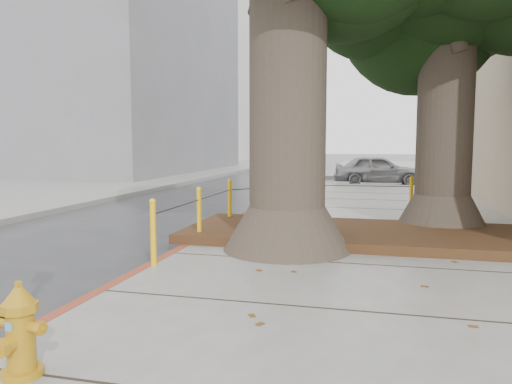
% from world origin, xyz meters
% --- Properties ---
extents(ground, '(140.00, 140.00, 0.00)m').
position_xyz_m(ground, '(0.00, 0.00, 0.00)').
color(ground, '#28282B').
rests_on(ground, ground).
extents(sidewalk_far, '(16.00, 20.00, 0.15)m').
position_xyz_m(sidewalk_far, '(6.00, 30.00, 0.07)').
color(sidewalk_far, slate).
rests_on(sidewalk_far, ground).
extents(curb_red, '(0.14, 26.00, 0.16)m').
position_xyz_m(curb_red, '(-2.00, 2.50, 0.07)').
color(curb_red, maroon).
rests_on(curb_red, ground).
extents(planter_bed, '(6.40, 2.60, 0.16)m').
position_xyz_m(planter_bed, '(0.90, 3.90, 0.23)').
color(planter_bed, black).
rests_on(planter_bed, sidewalk_main).
extents(building_far_grey, '(12.00, 16.00, 12.00)m').
position_xyz_m(building_far_grey, '(-15.00, 22.00, 6.00)').
color(building_far_grey, slate).
rests_on(building_far_grey, ground).
extents(building_far_white, '(12.00, 18.00, 15.00)m').
position_xyz_m(building_far_white, '(-17.00, 45.00, 7.50)').
color(building_far_white, silver).
rests_on(building_far_white, ground).
extents(bollard_ring, '(3.79, 5.39, 0.95)m').
position_xyz_m(bollard_ring, '(-0.87, 4.38, 0.66)').
color(bollard_ring, '#FAB60D').
rests_on(bollard_ring, sidewalk_main).
extents(fire_hydrant, '(0.38, 0.35, 0.71)m').
position_xyz_m(fire_hydrant, '(-1.40, -2.05, 0.50)').
color(fire_hydrant, '#C38714').
rests_on(fire_hydrant, sidewalk_main).
extents(car_silver, '(3.92, 1.94, 1.29)m').
position_xyz_m(car_silver, '(1.01, 17.13, 0.64)').
color(car_silver, '#97979C').
rests_on(car_silver, ground).
extents(car_dark, '(1.78, 4.21, 1.21)m').
position_xyz_m(car_dark, '(-9.88, 19.87, 0.61)').
color(car_dark, black).
rests_on(car_dark, ground).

